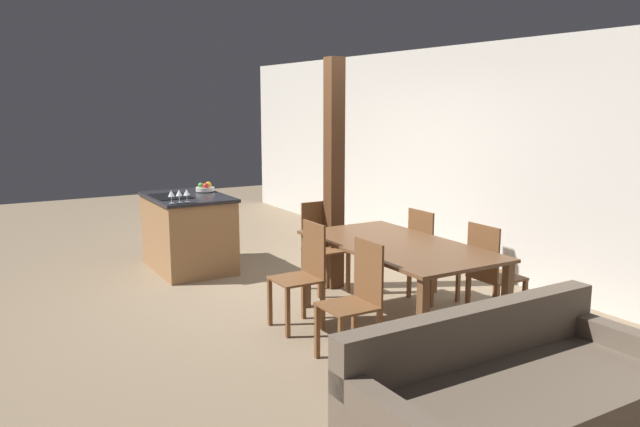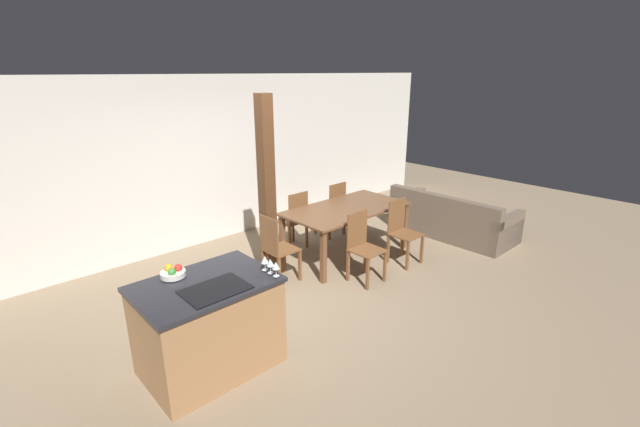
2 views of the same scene
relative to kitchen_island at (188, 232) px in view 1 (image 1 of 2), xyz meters
name	(u,v)px [view 1 (image 1 of 2)]	position (x,y,z in m)	size (l,w,h in m)	color
ground_plane	(276,294)	(1.44, 0.46, -0.46)	(16.00, 16.00, 0.00)	#847056
wall_back	(457,157)	(1.44, 2.99, 0.89)	(11.20, 0.08, 2.70)	silver
kitchen_island	(188,232)	(0.00, 0.00, 0.00)	(1.24, 0.87, 0.92)	#9E7047
fruit_bowl	(205,188)	(-0.16, 0.29, 0.51)	(0.23, 0.23, 0.11)	silver
wine_glass_near	(171,194)	(0.55, -0.36, 0.57)	(0.07, 0.07, 0.15)	silver
wine_glass_middle	(179,193)	(0.55, -0.27, 0.57)	(0.07, 0.07, 0.15)	silver
wine_glass_far	(187,193)	(0.55, -0.18, 0.57)	(0.07, 0.07, 0.15)	silver
dining_table	(398,254)	(2.88, 0.98, 0.23)	(1.92, 1.02, 0.78)	brown
dining_chair_near_left	(303,273)	(2.45, 0.25, 0.04)	(0.40, 0.40, 0.96)	brown
dining_chair_near_right	(356,299)	(3.31, 0.25, 0.04)	(0.40, 0.40, 0.96)	brown
dining_chair_far_left	(429,253)	(2.45, 1.71, 0.04)	(0.40, 0.40, 0.96)	brown
dining_chair_far_right	(491,273)	(3.31, 1.71, 0.04)	(0.40, 0.40, 0.96)	brown
dining_chair_head_end	(322,244)	(1.55, 0.98, 0.04)	(0.40, 0.40, 0.96)	brown
couch	(515,407)	(4.87, 0.33, -0.19)	(0.97, 2.07, 0.78)	brown
timber_post	(334,175)	(1.54, 1.13, 0.79)	(0.17, 0.17, 2.49)	#4C2D19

